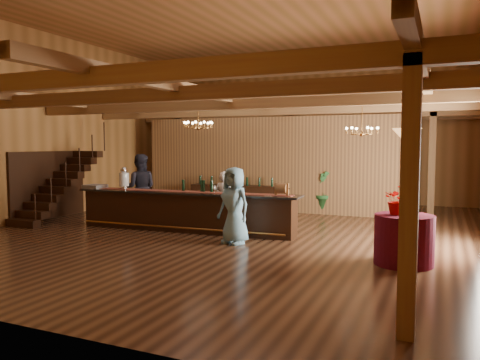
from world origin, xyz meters
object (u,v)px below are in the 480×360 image
at_px(raffle_drum, 282,188).
at_px(round_table, 404,240).
at_px(pendant_lamp, 407,134).
at_px(guest, 234,205).
at_px(bartender, 224,200).
at_px(beverage_dispenser, 124,178).
at_px(chandelier_left, 198,125).
at_px(tasting_bar, 185,211).
at_px(floor_plant, 326,192).
at_px(chandelier_right, 362,130).
at_px(backbar_shelf, 235,198).
at_px(staff_second, 140,188).

height_order(raffle_drum, round_table, raffle_drum).
distance_m(pendant_lamp, guest, 3.95).
bearing_deg(pendant_lamp, bartender, 156.04).
bearing_deg(beverage_dispenser, chandelier_left, 39.78).
xyz_separation_m(tasting_bar, floor_plant, (2.62, 4.35, 0.18)).
height_order(chandelier_left, bartender, chandelier_left).
distance_m(raffle_drum, bartender, 1.98).
xyz_separation_m(pendant_lamp, bartender, (-4.65, 2.07, -1.65)).
relative_size(raffle_drum, floor_plant, 0.25).
bearing_deg(chandelier_right, guest, -131.84).
bearing_deg(raffle_drum, backbar_shelf, 127.58).
relative_size(raffle_drum, pendant_lamp, 0.38).
bearing_deg(round_table, pendant_lamp, 0.00).
xyz_separation_m(bartender, staff_second, (-2.67, -0.01, 0.21)).
xyz_separation_m(round_table, pendant_lamp, (0.00, 0.00, 1.94)).
relative_size(raffle_drum, guest, 0.20).
height_order(round_table, guest, guest).
relative_size(chandelier_left, pendant_lamp, 0.89).
height_order(tasting_bar, chandelier_left, chandelier_left).
relative_size(backbar_shelf, guest, 1.77).
distance_m(beverage_dispenser, chandelier_right, 6.36).
relative_size(tasting_bar, round_table, 5.67).
distance_m(tasting_bar, round_table, 5.56).
bearing_deg(beverage_dispenser, tasting_bar, 1.31).
relative_size(staff_second, floor_plant, 1.41).
xyz_separation_m(round_table, chandelier_right, (-1.28, 3.02, 2.10)).
relative_size(tasting_bar, backbar_shelf, 2.00).
xyz_separation_m(beverage_dispenser, floor_plant, (4.49, 4.39, -0.60)).
bearing_deg(guest, pendant_lamp, 11.97).
distance_m(bartender, staff_second, 2.68).
height_order(bartender, staff_second, staff_second).
xyz_separation_m(beverage_dispenser, raffle_drum, (4.43, 0.12, -0.11)).
xyz_separation_m(backbar_shelf, chandelier_left, (0.04, -2.58, 2.33)).
height_order(chandelier_right, guest, chandelier_right).
bearing_deg(guest, chandelier_right, 66.67).
bearing_deg(raffle_drum, chandelier_left, 157.46).
xyz_separation_m(round_table, staff_second, (-7.32, 2.05, 0.51)).
bearing_deg(beverage_dispenser, raffle_drum, 1.58).
bearing_deg(backbar_shelf, chandelier_left, -92.87).
bearing_deg(pendant_lamp, staff_second, 164.32).
height_order(staff_second, guest, staff_second).
relative_size(pendant_lamp, bartender, 0.60).
bearing_deg(tasting_bar, floor_plant, 56.09).
distance_m(raffle_drum, round_table, 3.24).
bearing_deg(pendant_lamp, tasting_bar, 166.29).
bearing_deg(raffle_drum, beverage_dispenser, -178.42).
height_order(raffle_drum, pendant_lamp, pendant_lamp).
bearing_deg(round_table, chandelier_right, 112.98).
bearing_deg(tasting_bar, guest, -29.66).
height_order(beverage_dispenser, chandelier_left, chandelier_left).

